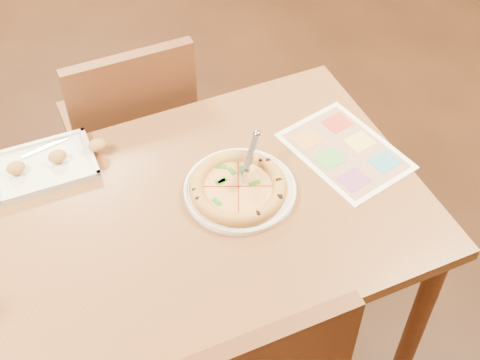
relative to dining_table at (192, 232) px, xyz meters
name	(u,v)px	position (x,y,z in m)	size (l,w,h in m)	color
room	(173,17)	(0.00, 0.00, 0.72)	(7.00, 7.00, 7.00)	#341B0E
dining_table	(192,232)	(0.00, 0.00, 0.00)	(1.30, 0.85, 0.72)	brown
chair_far	(131,119)	(0.00, 0.60, -0.07)	(0.42, 0.42, 0.47)	brown
plate	(240,190)	(0.16, 0.02, 0.09)	(0.32, 0.32, 0.02)	white
pizza	(238,187)	(0.15, 0.01, 0.12)	(0.28, 0.28, 0.04)	gold
pizza_cutter	(250,158)	(0.20, 0.05, 0.17)	(0.10, 0.12, 0.09)	silver
appetizer_tray	(47,166)	(-0.32, 0.32, 0.10)	(0.34, 0.21, 0.06)	silver
menu	(345,151)	(0.51, 0.04, 0.09)	(0.26, 0.36, 0.01)	white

